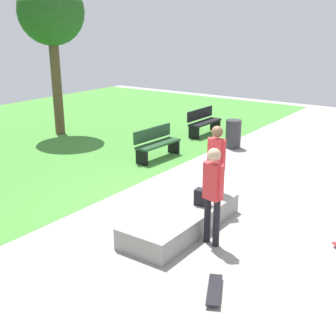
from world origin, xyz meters
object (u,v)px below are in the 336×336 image
object	(u,v)px
skater_watching	(216,161)
trash_bin	(233,134)
skater_performing_trick	(213,189)
backpack_on_ledge	(202,197)
park_bench_far_right	(156,142)
concrete_ledge	(182,219)
tree_leaning_ash	(51,14)
skateboard_by_ledge	(214,290)
park_bench_near_path	(203,121)

from	to	relation	value
skater_watching	trash_bin	bearing A→B (deg)	22.64
skater_performing_trick	backpack_on_ledge	bearing A→B (deg)	42.58
trash_bin	skater_performing_trick	bearing A→B (deg)	-156.26
skater_performing_trick	park_bench_far_right	world-z (taller)	skater_performing_trick
concrete_ledge	tree_leaning_ash	world-z (taller)	tree_leaning_ash
backpack_on_ledge	skater_watching	distance (m)	0.95
skateboard_by_ledge	skater_performing_trick	bearing A→B (deg)	31.51
skateboard_by_ledge	park_bench_near_path	distance (m)	9.73
backpack_on_ledge	tree_leaning_ash	bearing A→B (deg)	-30.54
concrete_ledge	skater_watching	distance (m)	1.51
backpack_on_ledge	skater_watching	xyz separation A→B (m)	(0.79, 0.15, 0.51)
park_bench_far_right	skater_watching	bearing A→B (deg)	-124.84
skateboard_by_ledge	concrete_ledge	bearing A→B (deg)	46.29
trash_bin	skater_watching	bearing A→B (deg)	-157.36
backpack_on_ledge	park_bench_far_right	bearing A→B (deg)	-49.11
park_bench_near_path	skater_performing_trick	bearing A→B (deg)	-148.23
skater_watching	park_bench_far_right	xyz separation A→B (m)	(2.23, 3.21, -0.59)
skater_performing_trick	skater_watching	size ratio (longest dim) A/B	0.99
concrete_ledge	backpack_on_ledge	world-z (taller)	backpack_on_ledge
backpack_on_ledge	skater_watching	size ratio (longest dim) A/B	0.18
skateboard_by_ledge	park_bench_near_path	world-z (taller)	park_bench_near_path
concrete_ledge	trash_bin	distance (m)	6.12
park_bench_near_path	park_bench_far_right	distance (m)	3.33
backpack_on_ledge	park_bench_near_path	distance (m)	7.35
skater_performing_trick	skateboard_by_ledge	distance (m)	1.83
concrete_ledge	trash_bin	size ratio (longest dim) A/B	3.04
concrete_ledge	skater_performing_trick	bearing A→B (deg)	-103.47
skater_performing_trick	park_bench_far_right	xyz separation A→B (m)	(3.64, 3.93, -0.57)
skater_watching	park_bench_far_right	distance (m)	3.95
concrete_ledge	tree_leaning_ash	distance (m)	9.58
backpack_on_ledge	skater_watching	world-z (taller)	skater_watching
trash_bin	park_bench_near_path	bearing A→B (deg)	60.13
skater_performing_trick	park_bench_near_path	distance (m)	8.20
skateboard_by_ledge	trash_bin	size ratio (longest dim) A/B	0.90
backpack_on_ledge	trash_bin	xyz separation A→B (m)	(5.37, 2.07, -0.11)
skater_performing_trick	park_bench_far_right	size ratio (longest dim) A/B	1.10
skater_performing_trick	skateboard_by_ledge	world-z (taller)	skater_performing_trick
backpack_on_ledge	park_bench_far_right	distance (m)	4.52
skater_watching	trash_bin	world-z (taller)	skater_watching
park_bench_near_path	park_bench_far_right	world-z (taller)	same
park_bench_far_right	tree_leaning_ash	size ratio (longest dim) A/B	0.31
tree_leaning_ash	backpack_on_ledge	bearing A→B (deg)	-113.39
backpack_on_ledge	trash_bin	world-z (taller)	trash_bin
concrete_ledge	tree_leaning_ash	xyz separation A→B (m)	(3.91, 7.84, 3.88)
skater_performing_trick	trash_bin	bearing A→B (deg)	23.74
backpack_on_ledge	park_bench_near_path	bearing A→B (deg)	-66.62
skateboard_by_ledge	tree_leaning_ash	bearing A→B (deg)	60.11
concrete_ledge	park_bench_far_right	xyz separation A→B (m)	(3.46, 3.17, 0.28)
park_bench_near_path	park_bench_far_right	bearing A→B (deg)	-173.51
skater_watching	park_bench_near_path	size ratio (longest dim) A/B	1.13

